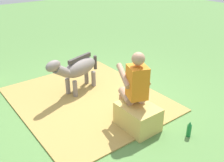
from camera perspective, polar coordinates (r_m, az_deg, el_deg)
The scene contains 6 objects.
ground_plane at distance 4.99m, azimuth -1.56°, elevation -4.52°, with size 24.00×24.00×0.00m, color #568442.
hay_patch at distance 5.07m, azimuth -5.38°, elevation -3.97°, with size 2.97×2.54×0.02m, color #AD8C47.
hay_bale at distance 4.21m, azimuth 5.68°, elevation -7.84°, with size 0.66×0.50×0.40m, color tan.
person_seated at distance 4.08m, azimuth 4.95°, elevation -0.99°, with size 0.72×0.56×1.28m.
pony_standing at distance 5.14m, azimuth -7.71°, elevation 2.72°, with size 0.59×1.31×0.88m.
soda_bottle at distance 4.22m, azimuth 16.63°, elevation -10.15°, with size 0.07×0.07×0.26m.
Camera 1 is at (-3.49, 2.49, 2.55)m, focal length 41.49 mm.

